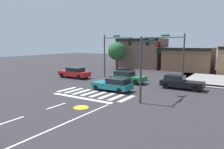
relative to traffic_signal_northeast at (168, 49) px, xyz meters
The scene contains 14 objects.
ground_plane 8.05m from the traffic_signal_northeast, 126.24° to the right, with size 120.00×120.00×0.00m, color #302D30.
crosswalk_near 11.60m from the traffic_signal_northeast, 111.99° to the right, with size 7.83×2.68×0.01m.
lane_markings 18.28m from the traffic_signal_northeast, 99.51° to the right, with size 6.80×20.25×0.01m.
bike_detector_marking 15.03m from the traffic_signal_northeast, 98.42° to the right, with size 1.20×1.20×0.01m.
curb_corner_northeast 7.23m from the traffic_signal_northeast, 41.25° to the left, with size 10.00×10.60×0.15m.
storefront_row 14.03m from the traffic_signal_northeast, 101.52° to the left, with size 25.00×6.65×5.81m.
traffic_signal_northeast is the anchor object (origin of this frame).
traffic_signal_southeast 9.07m from the traffic_signal_northeast, 81.74° to the right, with size 0.32×4.71×5.51m.
traffic_signal_northwest 7.48m from the traffic_signal_northeast, behind, with size 4.63×0.32×6.11m.
car_red 13.24m from the traffic_signal_northeast, 162.91° to the right, with size 4.63×1.85×1.52m.
car_black 5.38m from the traffic_signal_northeast, 51.35° to the right, with size 4.49×1.71×1.50m.
car_green 6.19m from the traffic_signal_northeast, 143.24° to the right, with size 4.39×1.88×1.44m.
car_teal 9.19m from the traffic_signal_northeast, 111.07° to the right, with size 4.20×1.89×1.39m.
roadside_tree 15.17m from the traffic_signal_northeast, 145.94° to the left, with size 3.39×3.39×5.10m.
Camera 1 is at (12.81, -21.42, 5.04)m, focal length 34.99 mm.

